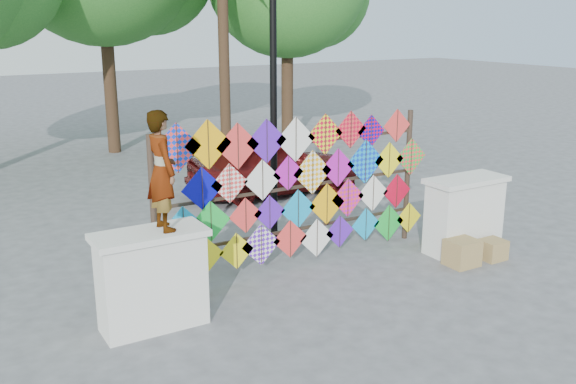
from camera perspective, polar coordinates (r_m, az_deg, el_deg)
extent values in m
plane|color=gray|center=(9.80, 3.04, -7.71)|extent=(80.00, 80.00, 0.00)
cube|color=silver|center=(8.30, -11.98, -7.91)|extent=(1.30, 0.55, 1.20)
cube|color=silver|center=(8.07, -12.23, -3.73)|extent=(1.40, 0.65, 0.08)
cube|color=silver|center=(11.10, 15.37, -2.16)|extent=(1.30, 0.55, 1.20)
cube|color=silver|center=(10.93, 15.60, 1.05)|extent=(1.40, 0.65, 0.08)
cylinder|color=#31231B|center=(9.13, -11.85, -2.08)|extent=(0.09, 0.09, 2.30)
cylinder|color=#31231B|center=(11.38, 10.56, 1.44)|extent=(0.09, 0.09, 2.30)
cube|color=#31231B|center=(10.23, 0.60, -3.37)|extent=(4.60, 0.04, 0.04)
cube|color=#31231B|center=(10.03, 0.61, 0.42)|extent=(4.60, 0.04, 0.04)
cube|color=#31231B|center=(9.87, 0.62, 4.35)|extent=(4.60, 0.04, 0.04)
cube|color=#F23734|center=(8.96, -9.85, 3.88)|extent=(0.72, 0.01, 0.72)
cube|color=#31231B|center=(8.95, -9.82, 3.87)|extent=(0.01, 0.01, 0.70)
cube|color=#FFAB0A|center=(9.13, -7.11, 4.22)|extent=(0.72, 0.01, 0.72)
cube|color=#31231B|center=(9.12, -7.08, 4.21)|extent=(0.01, 0.01, 0.71)
cube|color=#F23734|center=(9.34, -4.48, 4.09)|extent=(0.69, 0.01, 0.69)
cube|color=#31231B|center=(9.32, -4.45, 4.08)|extent=(0.01, 0.01, 0.68)
cube|color=#5519BF|center=(9.55, -1.90, 4.55)|extent=(0.68, 0.01, 0.68)
cube|color=#31231B|center=(9.54, -1.87, 4.53)|extent=(0.01, 0.01, 0.66)
cube|color=white|center=(9.80, 0.69, 4.69)|extent=(0.70, 0.01, 0.70)
cube|color=#31231B|center=(9.79, 0.72, 4.68)|extent=(0.01, 0.01, 0.68)
cube|color=red|center=(10.08, 3.33, 5.14)|extent=(0.66, 0.01, 0.66)
cube|color=#31231B|center=(10.07, 3.37, 5.13)|extent=(0.01, 0.01, 0.64)
cube|color=red|center=(10.35, 5.60, 5.54)|extent=(0.61, 0.01, 0.61)
cube|color=#31231B|center=(10.34, 5.64, 5.53)|extent=(0.01, 0.01, 0.59)
cube|color=red|center=(10.61, 7.39, 5.37)|extent=(0.55, 0.01, 0.55)
cube|color=#31231B|center=(10.60, 7.43, 5.36)|extent=(0.01, 0.01, 0.54)
cube|color=#F23734|center=(10.94, 9.66, 5.84)|extent=(0.56, 0.01, 0.56)
cube|color=#31231B|center=(10.93, 9.70, 5.83)|extent=(0.01, 0.01, 0.55)
cube|color=#0707AB|center=(9.18, -7.63, 0.28)|extent=(0.64, 0.01, 0.64)
cube|color=#31231B|center=(9.17, -7.60, 0.26)|extent=(0.01, 0.01, 0.63)
cube|color=white|center=(9.35, -5.22, 0.76)|extent=(0.60, 0.01, 0.60)
cube|color=#31231B|center=(9.34, -5.19, 0.74)|extent=(0.01, 0.01, 0.59)
cube|color=white|center=(9.59, -2.29, 1.06)|extent=(0.63, 0.01, 0.63)
cube|color=#31231B|center=(9.58, -2.25, 1.05)|extent=(0.01, 0.01, 0.62)
cube|color=#C312B1|center=(9.79, 0.01, 1.69)|extent=(0.54, 0.01, 0.54)
cube|color=#31231B|center=(9.78, 0.05, 1.67)|extent=(0.01, 0.01, 0.53)
cube|color=#FFAB0A|center=(10.03, 2.19, 1.76)|extent=(0.71, 0.01, 0.71)
cube|color=#31231B|center=(10.02, 2.23, 1.74)|extent=(0.01, 0.01, 0.70)
cube|color=#C312B1|center=(10.29, 4.47, 2.17)|extent=(0.63, 0.01, 0.63)
cube|color=#31231B|center=(10.28, 4.51, 2.16)|extent=(0.01, 0.01, 0.62)
cube|color=#0934CD|center=(10.60, 6.90, 2.69)|extent=(0.75, 0.01, 0.75)
cube|color=#31231B|center=(10.59, 6.94, 2.68)|extent=(0.01, 0.01, 0.73)
cube|color=yellow|center=(10.90, 8.97, 2.82)|extent=(0.62, 0.01, 0.62)
cube|color=#31231B|center=(10.90, 9.01, 2.80)|extent=(0.01, 0.01, 0.60)
cube|color=green|center=(11.21, 10.87, 3.09)|extent=(0.65, 0.01, 0.65)
cube|color=#31231B|center=(11.20, 10.91, 3.08)|extent=(0.01, 0.01, 0.64)
cube|color=#0D96D2|center=(9.17, -9.28, -2.97)|extent=(0.58, 0.01, 0.58)
cube|color=#31231B|center=(9.16, -9.25, -2.99)|extent=(0.01, 0.01, 0.57)
cube|color=green|center=(9.32, -6.87, -2.62)|extent=(0.62, 0.01, 0.62)
cube|color=#31231B|center=(9.31, -6.84, -2.64)|extent=(0.01, 0.01, 0.61)
cube|color=#F23734|center=(9.55, -3.79, -2.10)|extent=(0.55, 0.01, 0.55)
cube|color=#31231B|center=(9.54, -3.76, -2.12)|extent=(0.01, 0.01, 0.54)
cube|color=#5519BF|center=(9.74, -1.65, -1.84)|extent=(0.54, 0.01, 0.54)
cube|color=#31231B|center=(9.73, -1.61, -1.86)|extent=(0.01, 0.01, 0.53)
cube|color=#0D96D2|center=(9.99, 0.90, -1.53)|extent=(0.63, 0.01, 0.63)
cube|color=#31231B|center=(9.98, 0.94, -1.55)|extent=(0.01, 0.01, 0.62)
cube|color=#FFAB0A|center=(10.27, 3.47, -1.07)|extent=(0.68, 0.01, 0.68)
cube|color=#31231B|center=(10.26, 3.51, -1.09)|extent=(0.01, 0.01, 0.67)
cube|color=#F23734|center=(10.49, 5.34, -0.52)|extent=(0.65, 0.01, 0.65)
cube|color=#31231B|center=(10.48, 5.38, -0.53)|extent=(0.01, 0.01, 0.63)
cube|color=white|center=(10.79, 7.56, -0.11)|extent=(0.62, 0.01, 0.62)
cube|color=#31231B|center=(10.78, 7.60, -0.12)|extent=(0.01, 0.01, 0.61)
cube|color=red|center=(11.11, 9.62, 0.08)|extent=(0.60, 0.01, 0.60)
cube|color=#31231B|center=(11.10, 9.66, 0.06)|extent=(0.01, 0.01, 0.59)
cube|color=yellow|center=(9.39, -7.57, -5.66)|extent=(0.66, 0.01, 0.66)
cube|color=#31231B|center=(9.38, -7.54, -5.68)|extent=(0.01, 0.01, 0.65)
cube|color=yellow|center=(9.61, -4.59, -5.26)|extent=(0.57, 0.01, 0.57)
cube|color=#31231B|center=(9.60, -4.56, -5.28)|extent=(0.01, 0.01, 0.56)
cube|color=white|center=(9.78, -2.41, -4.70)|extent=(0.67, 0.01, 0.67)
cube|color=#31231B|center=(9.77, -2.38, -4.72)|extent=(0.01, 0.01, 0.66)
cube|color=#F23734|center=(10.01, 0.19, -4.19)|extent=(0.62, 0.01, 0.62)
cube|color=#31231B|center=(10.00, 0.23, -4.21)|extent=(0.01, 0.01, 0.61)
cube|color=white|center=(10.29, 2.58, -4.10)|extent=(0.64, 0.01, 0.64)
cube|color=#31231B|center=(10.28, 2.62, -4.12)|extent=(0.01, 0.01, 0.63)
cube|color=#5519BF|center=(10.51, 4.61, -3.52)|extent=(0.55, 0.01, 0.55)
cube|color=#31231B|center=(10.51, 4.65, -3.54)|extent=(0.01, 0.01, 0.54)
cube|color=#0D96D2|center=(10.80, 6.92, -2.86)|extent=(0.57, 0.01, 0.57)
cube|color=#31231B|center=(10.80, 6.96, -2.88)|extent=(0.01, 0.01, 0.56)
cube|color=green|center=(11.12, 8.93, -2.74)|extent=(0.65, 0.01, 0.65)
cube|color=#31231B|center=(11.11, 8.97, -2.76)|extent=(0.01, 0.01, 0.64)
cube|color=yellow|center=(11.39, 10.68, -2.26)|extent=(0.55, 0.01, 0.55)
cube|color=#31231B|center=(11.38, 10.72, -2.27)|extent=(0.01, 0.01, 0.54)
cylinder|color=#402B1B|center=(19.24, -15.56, 9.49)|extent=(0.36, 0.36, 4.12)
cylinder|color=#402B1B|center=(19.83, -0.06, 9.40)|extent=(0.36, 0.36, 3.58)
cylinder|color=#402B1B|center=(17.13, -5.71, 11.62)|extent=(0.28, 0.28, 5.50)
imported|color=#99999E|center=(7.92, -11.15, 1.87)|extent=(0.37, 0.55, 1.49)
imported|color=#570F0F|center=(14.25, -1.32, 2.40)|extent=(3.88, 1.76, 1.29)
cylinder|color=black|center=(11.02, -1.29, 6.28)|extent=(0.12, 0.12, 4.20)
cube|color=#9A794A|center=(10.59, 15.21, -5.21)|extent=(0.48, 0.43, 0.43)
cube|color=#9A794A|center=(11.01, 17.71, -4.89)|extent=(0.39, 0.36, 0.33)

